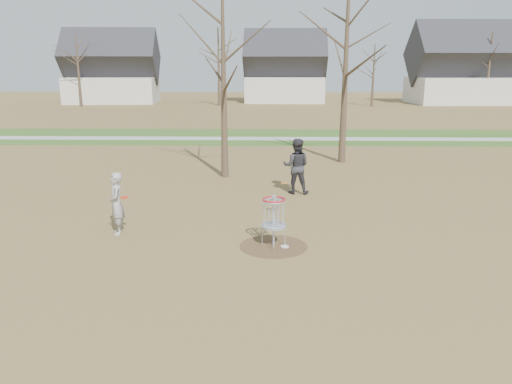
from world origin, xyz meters
TOP-DOWN VIEW (x-y plane):
  - ground at (0.00, 0.00)m, footprint 160.00×160.00m
  - green_band at (0.00, 21.00)m, footprint 160.00×8.00m
  - footpath at (0.00, 20.00)m, footprint 160.00×1.50m
  - dirt_circle at (0.00, 0.00)m, footprint 1.80×1.80m
  - player_standing at (-4.41, 0.95)m, footprint 0.60×0.74m
  - player_throwing at (0.89, 5.71)m, footprint 1.09×0.89m
  - disc_grounded at (0.30, -0.06)m, footprint 0.22×0.22m
  - discs_in_play at (-1.78, 1.61)m, footprint 4.66×1.90m
  - disc_golf_basket at (0.00, 0.00)m, footprint 0.64×0.64m
  - bare_trees at (1.78, 35.79)m, footprint 52.62×44.98m
  - houses_row at (4.32, 52.56)m, footprint 56.51×10.01m

SIDE VIEW (x-z plane):
  - ground at x=0.00m, z-range 0.00..0.00m
  - green_band at x=0.00m, z-range 0.00..0.01m
  - dirt_circle at x=0.00m, z-range 0.00..0.01m
  - footpath at x=0.00m, z-range 0.01..0.02m
  - disc_grounded at x=0.30m, z-range 0.01..0.03m
  - player_standing at x=-4.41m, z-range 0.00..1.77m
  - disc_golf_basket at x=0.00m, z-range 0.24..1.59m
  - player_throwing at x=0.89m, z-range 0.00..2.06m
  - discs_in_play at x=-1.78m, z-range 1.08..1.19m
  - houses_row at x=4.32m, z-range -0.11..7.15m
  - bare_trees at x=1.78m, z-range 0.85..9.85m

